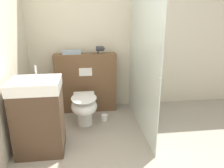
{
  "coord_description": "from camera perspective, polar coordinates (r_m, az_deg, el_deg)",
  "views": [
    {
      "loc": [
        -0.36,
        -2.0,
        1.74
      ],
      "look_at": [
        0.03,
        1.13,
        0.68
      ],
      "focal_mm": 35.0,
      "sensor_mm": 36.0,
      "label": 1
    }
  ],
  "objects": [
    {
      "name": "wall_back",
      "position": [
        3.96,
        -1.89,
        11.45
      ],
      "size": [
        8.0,
        0.06,
        2.5
      ],
      "color": "beige",
      "rests_on": "ground_plane"
    },
    {
      "name": "partition_panel",
      "position": [
        3.9,
        -6.81,
        0.29
      ],
      "size": [
        1.06,
        0.21,
        1.05
      ],
      "color": "brown",
      "rests_on": "ground_plane"
    },
    {
      "name": "shower_glass",
      "position": [
        3.23,
        7.9,
        6.3
      ],
      "size": [
        0.04,
        1.67,
        2.13
      ],
      "color": "silver",
      "rests_on": "ground_plane"
    },
    {
      "name": "toilet",
      "position": [
        3.44,
        -7.25,
        -5.96
      ],
      "size": [
        0.4,
        0.63,
        0.5
      ],
      "color": "white",
      "rests_on": "ground_plane"
    },
    {
      "name": "sink_vanity",
      "position": [
        2.9,
        -18.6,
        -8.08
      ],
      "size": [
        0.59,
        0.47,
        1.11
      ],
      "color": "#473323",
      "rests_on": "ground_plane"
    },
    {
      "name": "hair_drier",
      "position": [
        3.74,
        -3.1,
        9.17
      ],
      "size": [
        0.16,
        0.08,
        0.13
      ],
      "color": "#2D2D33",
      "rests_on": "partition_panel"
    },
    {
      "name": "folded_towel",
      "position": [
        3.76,
        -10.43,
        8.16
      ],
      "size": [
        0.31,
        0.13,
        0.06
      ],
      "color": "#8C9EAD",
      "rests_on": "partition_panel"
    },
    {
      "name": "spare_toilet_roll",
      "position": [
        3.69,
        -1.98,
        -8.76
      ],
      "size": [
        0.11,
        0.11,
        0.1
      ],
      "color": "white",
      "rests_on": "ground_plane"
    }
  ]
}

